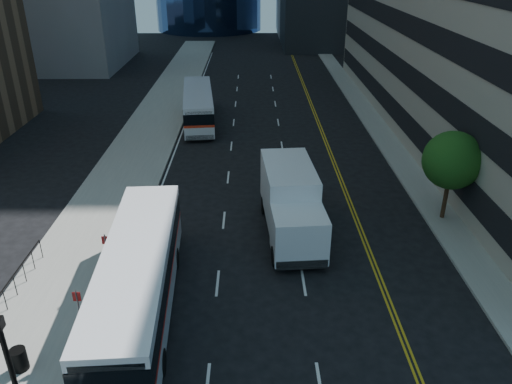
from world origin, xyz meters
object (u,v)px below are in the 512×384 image
street_tree (452,160)px  bus_front (138,278)px  box_truck (291,203)px  lamp_post (12,371)px  bus_rear (198,105)px  trash_can (19,359)px

street_tree → bus_front: bearing=-153.0°
street_tree → box_truck: size_ratio=0.66×
lamp_post → bus_front: 6.60m
lamp_post → bus_rear: (2.40, 32.06, -1.16)m
bus_front → bus_rear: (0.00, 25.99, -0.12)m
box_truck → trash_can: box_truck is taller
street_tree → lamp_post: size_ratio=1.12×
box_truck → lamp_post: bearing=-130.6°
trash_can → street_tree: bearing=30.4°
street_tree → box_truck: bearing=-170.0°
lamp_post → box_truck: lamp_post is taller
lamp_post → bus_rear: lamp_post is taller
bus_front → box_truck: box_truck is taller
lamp_post → bus_front: lamp_post is taller
lamp_post → trash_can: (-1.33, 2.67, -2.14)m
bus_front → bus_rear: bearing=86.5°
bus_rear → box_truck: (6.78, -19.62, 0.33)m
box_truck → trash_can: size_ratio=8.78×
bus_front → trash_can: 5.16m
lamp_post → bus_rear: size_ratio=0.40×
street_tree → bus_front: size_ratio=0.42×
bus_rear → box_truck: box_truck is taller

